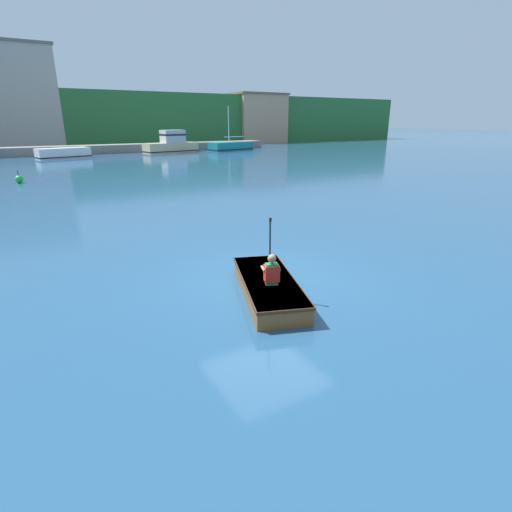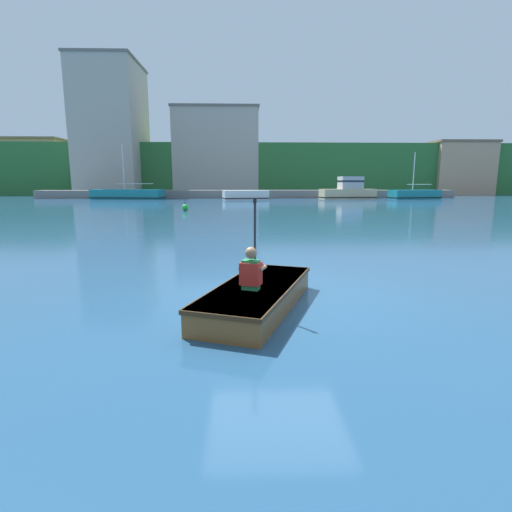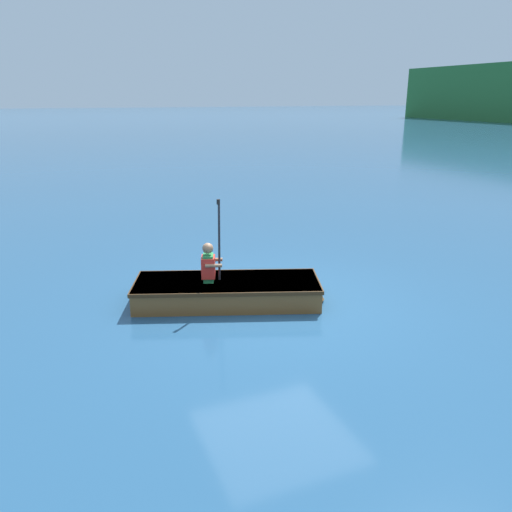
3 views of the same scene
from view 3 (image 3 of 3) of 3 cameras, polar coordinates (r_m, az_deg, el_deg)
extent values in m
plane|color=navy|center=(8.01, 2.58, -5.53)|extent=(300.00, 300.00, 0.00)
cube|color=brown|center=(8.02, -3.31, -4.08)|extent=(1.96, 3.07, 0.37)
cube|color=#432A13|center=(7.96, -3.33, -3.03)|extent=(2.01, 3.12, 0.06)
cube|color=#432A13|center=(7.96, -3.33, -3.10)|extent=(1.64, 2.63, 0.02)
cone|color=brown|center=(8.11, 6.58, -3.78)|extent=(0.46, 0.46, 0.34)
cube|color=brown|center=(7.98, -4.89, -3.18)|extent=(0.97, 0.48, 0.03)
cube|color=#267F3F|center=(7.89, -5.46, -1.37)|extent=(0.28, 0.23, 0.44)
cube|color=red|center=(7.88, -5.47, -1.23)|extent=(0.34, 0.30, 0.33)
sphere|color=#997051|center=(7.79, -5.53, 0.88)|extent=(0.17, 0.17, 0.17)
cylinder|color=#997051|center=(7.71, -4.87, -1.11)|extent=(0.14, 0.26, 0.06)
cylinder|color=#997051|center=(8.00, -4.79, -0.42)|extent=(0.14, 0.26, 0.06)
cylinder|color=#232328|center=(7.74, -4.23, 1.79)|extent=(0.05, 0.06, 1.29)
cylinder|color=black|center=(7.60, -4.33, 6.19)|extent=(0.05, 0.05, 0.08)
camera|label=1|loc=(11.85, -43.98, 14.47)|focal=28.00mm
camera|label=2|loc=(8.13, -47.38, 3.19)|focal=28.00mm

